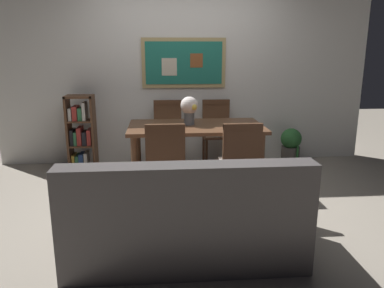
{
  "coord_description": "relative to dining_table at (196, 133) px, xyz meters",
  "views": [
    {
      "loc": [
        -0.34,
        -3.75,
        1.6
      ],
      "look_at": [
        -0.03,
        -0.01,
        0.65
      ],
      "focal_mm": 35.43,
      "sensor_mm": 36.0,
      "label": 1
    }
  ],
  "objects": [
    {
      "name": "bookshelf",
      "position": [
        -1.48,
        0.73,
        -0.16
      ],
      "size": [
        0.36,
        0.28,
        1.0
      ],
      "color": "brown",
      "rests_on": "ground_plane"
    },
    {
      "name": "dining_chair_far_left",
      "position": [
        -0.31,
        0.76,
        -0.1
      ],
      "size": [
        0.4,
        0.41,
        0.91
      ],
      "color": "brown",
      "rests_on": "ground_plane"
    },
    {
      "name": "leather_couch",
      "position": [
        -0.24,
        -1.64,
        -0.32
      ],
      "size": [
        1.8,
        0.84,
        0.84
      ],
      "color": "#514C4C",
      "rests_on": "ground_plane"
    },
    {
      "name": "dining_chair_near_right",
      "position": [
        0.37,
        -0.76,
        -0.1
      ],
      "size": [
        0.4,
        0.41,
        0.91
      ],
      "color": "brown",
      "rests_on": "ground_plane"
    },
    {
      "name": "potted_ivy",
      "position": [
        1.42,
        0.72,
        -0.37
      ],
      "size": [
        0.29,
        0.3,
        0.54
      ],
      "color": "#4C4742",
      "rests_on": "ground_plane"
    },
    {
      "name": "wall_back_with_painting",
      "position": [
        -0.07,
        1.05,
        0.67
      ],
      "size": [
        5.2,
        0.14,
        2.6
      ],
      "color": "silver",
      "rests_on": "ground_plane"
    },
    {
      "name": "dining_table",
      "position": [
        0.0,
        0.0,
        0.0
      ],
      "size": [
        1.57,
        0.85,
        0.73
      ],
      "color": "brown",
      "rests_on": "ground_plane"
    },
    {
      "name": "flower_vase",
      "position": [
        -0.07,
        0.04,
        0.29
      ],
      "size": [
        0.21,
        0.21,
        0.33
      ],
      "color": "slate",
      "rests_on": "dining_table"
    },
    {
      "name": "dining_chair_near_left",
      "position": [
        -0.37,
        -0.73,
        -0.1
      ],
      "size": [
        0.4,
        0.41,
        0.91
      ],
      "color": "brown",
      "rests_on": "ground_plane"
    },
    {
      "name": "dining_chair_far_right",
      "position": [
        0.36,
        0.77,
        -0.1
      ],
      "size": [
        0.4,
        0.41,
        0.91
      ],
      "color": "brown",
      "rests_on": "ground_plane"
    },
    {
      "name": "ground_plane",
      "position": [
        -0.07,
        -0.58,
        -0.63
      ],
      "size": [
        12.0,
        12.0,
        0.0
      ],
      "primitive_type": "plane",
      "color": "gray"
    }
  ]
}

